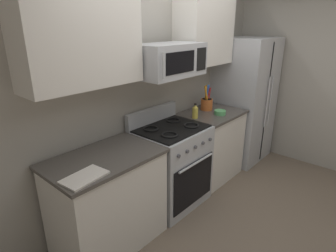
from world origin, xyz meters
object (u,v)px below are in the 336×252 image
Objects in this scene: utensil_crock at (207,103)px; prep_bowl at (220,112)px; refrigerator at (243,100)px; cutting_board at (85,177)px; bottle_oil at (195,112)px; range_oven at (171,165)px; microwave at (169,60)px.

prep_bowl is at bearing -104.28° from utensil_crock.
prep_bowl is (-0.85, -0.11, 0.04)m from refrigerator.
bottle_oil reaches higher than cutting_board.
range_oven is 3.34× the size of utensil_crock.
microwave is at bearing -174.02° from utensil_crock.
range_oven is 7.46× the size of prep_bowl.
utensil_crock reaches higher than prep_bowl.
microwave is 2.29× the size of cutting_board.
utensil_crock is 0.99× the size of cutting_board.
refrigerator is at bearing -9.72° from utensil_crock.
cutting_board is at bearing -172.80° from bottle_oil.
cutting_board is (-2.85, -0.17, 0.02)m from refrigerator.
cutting_board is 1.69m from bottle_oil.
microwave reaches higher than bottle_oil.
refrigerator is 12.34× the size of prep_bowl.
microwave is at bearing 178.43° from refrigerator.
cutting_board is 2.00m from prep_bowl.
bottle_oil is at bearing 7.20° from cutting_board.
utensil_crock is (0.85, 0.12, 0.52)m from range_oven.
microwave reaches higher than range_oven.
microwave reaches higher than refrigerator.
prep_bowl is at bearing -9.16° from range_oven.
bottle_oil is at bearing 177.93° from refrigerator.
microwave reaches higher than prep_bowl.
utensil_crock is 0.39m from bottle_oil.
refrigerator is 2.85m from cutting_board.
microwave is (-1.64, 0.04, 0.74)m from refrigerator.
bottle_oil is (0.47, -0.00, -0.65)m from microwave.
refrigerator reaches higher than bottle_oil.
range_oven is 0.61× the size of refrigerator.
refrigerator is 0.80m from utensil_crock.
utensil_crock is at bearing 5.98° from microwave.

